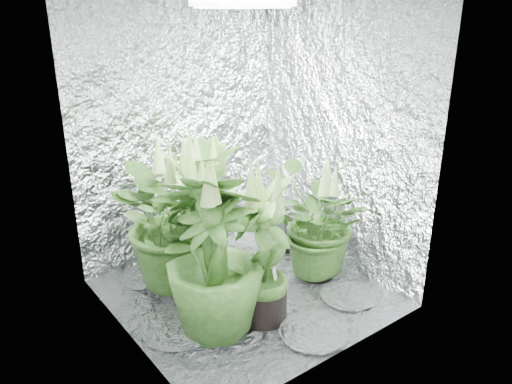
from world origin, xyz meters
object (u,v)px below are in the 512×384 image
object	(u,v)px
plant_a	(173,218)
plant_d	(214,255)
plant_f	(264,252)
circulation_fan	(282,231)
plant_b	(194,231)
plant_c	(204,201)
plant_e	(319,224)

from	to	relation	value
plant_a	plant_d	xyz separation A→B (m)	(-0.08, -0.62, 0.02)
plant_f	circulation_fan	bearing A→B (deg)	43.24
plant_d	circulation_fan	distance (m)	1.17
plant_b	plant_f	bearing A→B (deg)	-61.78
plant_f	circulation_fan	distance (m)	0.96
plant_a	plant_f	size ratio (longest dim) A/B	1.07
plant_f	plant_d	bearing A→B (deg)	168.51
plant_b	plant_c	size ratio (longest dim) A/B	1.14
plant_d	plant_e	xyz separation A→B (m)	(0.92, 0.12, -0.10)
plant_a	plant_d	distance (m)	0.62
plant_d	circulation_fan	size ratio (longest dim) A/B	2.84
plant_e	plant_c	bearing A→B (deg)	120.71
plant_e	circulation_fan	size ratio (longest dim) A/B	2.24
plant_a	circulation_fan	xyz separation A→B (m)	(0.89, -0.05, -0.33)
plant_c	plant_f	size ratio (longest dim) A/B	0.96
plant_d	plant_f	world-z (taller)	plant_d
plant_a	plant_b	bearing A→B (deg)	-89.38
plant_c	plant_f	xyz separation A→B (m)	(-0.17, -0.93, 0.01)
plant_f	plant_c	bearing A→B (deg)	79.76
plant_a	plant_d	size ratio (longest dim) A/B	0.99
plant_c	plant_f	distance (m)	0.94
plant_d	plant_e	size ratio (longest dim) A/B	1.27
plant_b	plant_e	distance (m)	0.87
plant_d	circulation_fan	bearing A→B (deg)	30.29
plant_d	plant_c	bearing A→B (deg)	61.61
plant_a	plant_c	bearing A→B (deg)	32.71
plant_d	plant_b	bearing A→B (deg)	76.94
plant_a	plant_d	bearing A→B (deg)	-97.21
plant_b	plant_c	world-z (taller)	plant_b
plant_a	plant_f	world-z (taller)	plant_a
plant_d	plant_e	distance (m)	0.93
plant_a	plant_e	distance (m)	0.98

